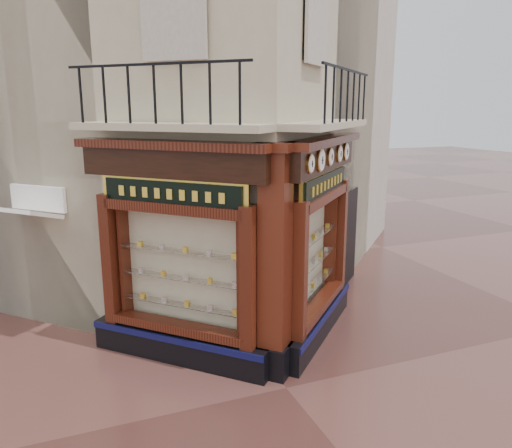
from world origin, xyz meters
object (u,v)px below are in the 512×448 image
clock_a (310,164)px  signboard_right (325,184)px  clock_e (346,152)px  signboard_left (172,194)px  clock_d (339,154)px  awning (34,334)px  clock_b (321,160)px  clock_c (330,157)px  corner_pilaster (275,267)px

clock_a → signboard_right: bearing=4.8°
clock_a → clock_e: clock_e is taller
clock_e → signboard_left: size_ratio=0.18×
clock_d → signboard_right: 0.79m
clock_a → awning: clock_a is taller
clock_b → clock_e: size_ratio=1.12×
clock_a → signboard_left: clock_a is taller
clock_c → signboard_left: 2.98m
clock_b → clock_d: (0.92, 0.92, 0.00)m
clock_a → clock_c: (0.86, 0.86, 0.00)m
signboard_left → signboard_right: 2.92m
corner_pilaster → clock_b: (1.03, 0.43, 1.67)m
corner_pilaster → clock_d: (1.95, 1.35, 1.67)m
clock_b → clock_c: clock_b is taller
clock_c → clock_b: bearing=180.0°
clock_d → signboard_left: bearing=140.6°
corner_pilaster → signboard_right: (1.46, 1.01, 1.15)m
clock_e → clock_c: bearing=-180.0°
clock_e → clock_b: bearing=180.0°
clock_a → clock_d: clock_d is taller
corner_pilaster → clock_d: size_ratio=11.67×
clock_b → corner_pilaster: bearing=157.5°
clock_b → signboard_left: (-2.49, 0.59, -0.52)m
signboard_left → signboard_right: (2.92, -0.00, 0.00)m
clock_e → corner_pilaster: bearing=171.6°
clock_a → signboard_right: (0.85, 1.01, -0.52)m
clock_b → awning: bearing=105.6°
clock_c → clock_e: bearing=0.0°
signboard_right → clock_d: bearing=-10.8°
corner_pilaster → clock_e: size_ratio=10.89×
clock_c → signboard_right: 0.54m
awning → signboard_right: bearing=-157.3°
clock_a → signboard_right: size_ratio=0.16×
corner_pilaster → clock_b: size_ratio=9.74×
clock_a → signboard_right: 1.41m
clock_d → awning: clock_d is taller
clock_a → signboard_right: clock_a is taller
signboard_left → clock_d: bearing=-129.4°
clock_d → signboard_left: (-3.41, -0.33, -0.52)m
clock_a → awning: size_ratio=0.23×
clock_a → clock_c: 1.22m
clock_d → signboard_right: bearing=169.2°
clock_a → signboard_left: bearing=109.1°
corner_pilaster → clock_a: corner_pilaster is taller
corner_pilaster → clock_d: bearing=-10.4°
signboard_left → signboard_right: bearing=-135.0°
signboard_left → signboard_right: size_ratio=1.01×
clock_e → signboard_right: clock_e is taller
corner_pilaster → signboard_right: size_ratio=1.96×
corner_pilaster → awning: (-3.94, 3.23, -1.95)m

